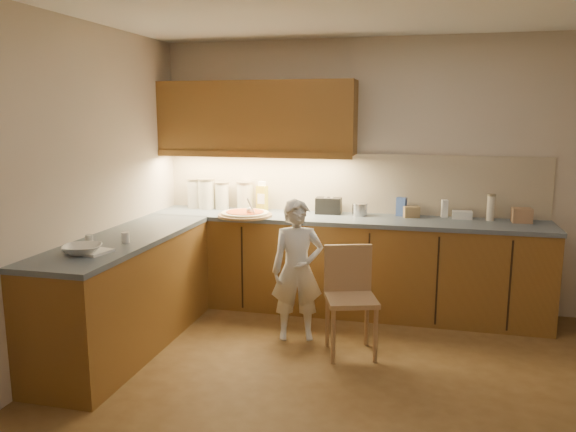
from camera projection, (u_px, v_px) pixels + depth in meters
The scene contains 24 objects.
room at pixel (367, 148), 3.48m from camera, with size 4.54×4.50×2.62m.
l_counter at pixel (276, 273), 5.11m from camera, with size 3.77×2.62×0.92m.
backsplash at pixel (349, 183), 5.55m from camera, with size 3.75×0.02×0.58m, color #BDAE92.
upper_cabinets at pixel (256, 118), 5.49m from camera, with size 1.95×0.36×0.73m.
pizza_on_board at pixel (245, 214), 5.35m from camera, with size 0.52×0.52×0.21m.
child at pixel (297, 270), 4.69m from camera, with size 0.44×0.29×1.19m, color silver.
wooden_chair at pixel (350, 292), 4.45m from camera, with size 0.48×0.48×0.85m.
mixing_bowl at pixel (82, 249), 3.92m from camera, with size 0.26×0.26×0.06m, color white.
canister_a at pixel (194, 193), 5.82m from camera, with size 0.15×0.15×0.30m.
canister_b at pixel (206, 194), 5.76m from camera, with size 0.18×0.18×0.31m.
canister_c at pixel (222, 195), 5.75m from camera, with size 0.15×0.15×0.28m.
canister_d at pixel (245, 195), 5.73m from camera, with size 0.18×0.18×0.29m.
oil_jug at pixel (262, 197), 5.64m from camera, with size 0.11×0.10×0.30m.
toaster at pixel (329, 206), 5.49m from camera, with size 0.25×0.15×0.16m.
steel_pot at pixel (360, 209), 5.39m from camera, with size 0.16×0.16×0.12m.
blue_box at pixel (401, 207), 5.37m from camera, with size 0.09×0.06×0.18m, color #3755A7.
card_box_a at pixel (411, 212), 5.31m from camera, with size 0.14×0.10×0.10m, color tan.
white_bottle at pixel (445, 209), 5.30m from camera, with size 0.06×0.06×0.17m, color white.
flat_pack at pixel (462, 215), 5.24m from camera, with size 0.18×0.12×0.07m, color white.
tall_jar at pixel (491, 207), 5.13m from camera, with size 0.08×0.08×0.24m.
card_box_b at pixel (522, 215), 5.05m from camera, with size 0.17×0.13×0.13m, color tan.
dough_cloth at pixel (90, 251), 3.96m from camera, with size 0.27×0.21×0.02m, color white.
spice_jar_a at pixel (89, 240), 4.20m from camera, with size 0.06×0.06×0.08m, color silver.
spice_jar_b at pixel (126, 238), 4.26m from camera, with size 0.06×0.06×0.08m, color white.
Camera 1 is at (0.36, -3.51, 1.89)m, focal length 35.00 mm.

